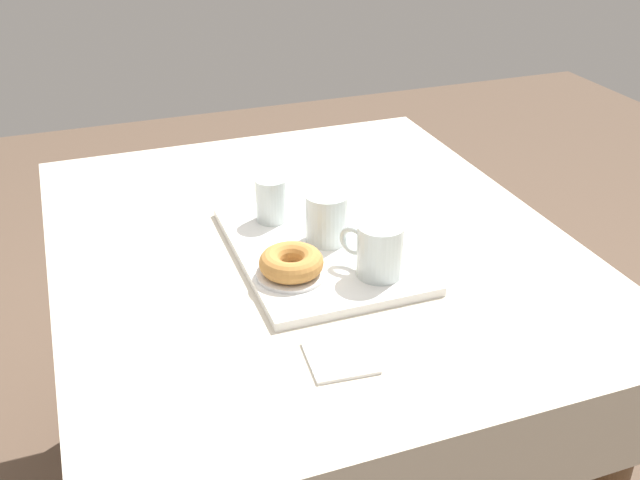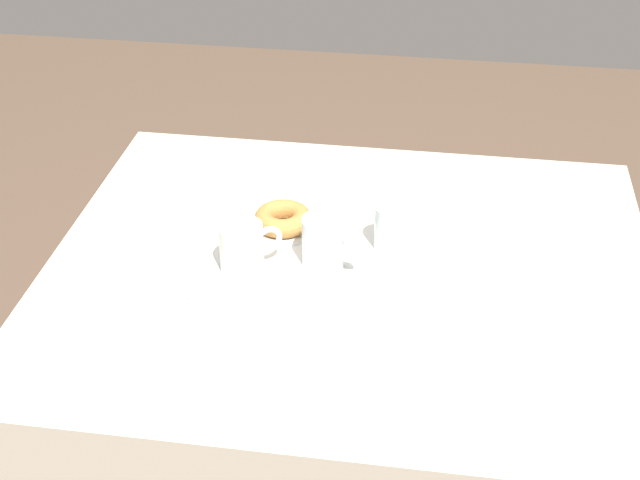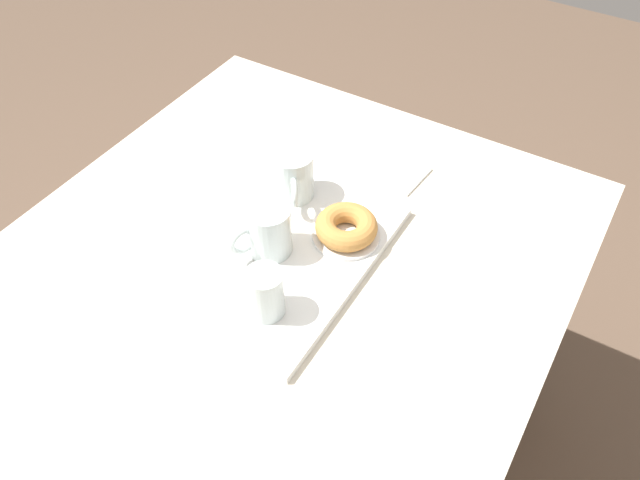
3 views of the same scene
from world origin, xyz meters
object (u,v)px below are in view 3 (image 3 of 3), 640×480
(tea_mug_right, at_px, (268,231))
(paper_napkin, at_px, (399,173))
(water_glass_near, at_px, (266,295))
(dining_table, at_px, (268,308))
(sugar_donut_left, at_px, (346,227))
(serving_tray, at_px, (284,254))
(donut_plate_left, at_px, (346,235))
(tea_mug_left, at_px, (293,177))

(tea_mug_right, distance_m, paper_napkin, 0.36)
(water_glass_near, bearing_deg, dining_table, 37.11)
(sugar_donut_left, bearing_deg, water_glass_near, 172.40)
(serving_tray, distance_m, paper_napkin, 0.34)
(water_glass_near, height_order, donut_plate_left, water_glass_near)
(tea_mug_right, height_order, water_glass_near, tea_mug_right)
(tea_mug_left, distance_m, tea_mug_right, 0.16)
(tea_mug_right, bearing_deg, tea_mug_left, 16.00)
(dining_table, distance_m, serving_tray, 0.12)
(dining_table, height_order, water_glass_near, water_glass_near)
(tea_mug_right, bearing_deg, donut_plate_left, -46.40)
(serving_tray, bearing_deg, tea_mug_left, 25.87)
(tea_mug_left, xyz_separation_m, donut_plate_left, (-0.05, -0.15, -0.04))
(tea_mug_right, distance_m, water_glass_near, 0.14)
(tea_mug_left, height_order, paper_napkin, tea_mug_left)
(water_glass_near, xyz_separation_m, donut_plate_left, (0.22, -0.03, -0.04))
(donut_plate_left, distance_m, sugar_donut_left, 0.02)
(serving_tray, bearing_deg, paper_napkin, -13.63)
(tea_mug_left, distance_m, sugar_donut_left, 0.16)
(serving_tray, xyz_separation_m, paper_napkin, (0.33, -0.08, -0.01))
(sugar_donut_left, bearing_deg, tea_mug_left, 71.67)
(tea_mug_right, height_order, sugar_donut_left, tea_mug_right)
(serving_tray, distance_m, donut_plate_left, 0.12)
(dining_table, height_order, sugar_donut_left, sugar_donut_left)
(donut_plate_left, relative_size, sugar_donut_left, 1.10)
(dining_table, xyz_separation_m, serving_tray, (0.06, -0.00, 0.11))
(dining_table, xyz_separation_m, sugar_donut_left, (0.15, -0.09, 0.14))
(donut_plate_left, bearing_deg, tea_mug_left, 71.67)
(serving_tray, bearing_deg, sugar_donut_left, -41.98)
(serving_tray, relative_size, paper_napkin, 4.32)
(tea_mug_left, relative_size, sugar_donut_left, 0.97)
(tea_mug_right, relative_size, sugar_donut_left, 1.04)
(serving_tray, distance_m, water_glass_near, 0.15)
(dining_table, height_order, serving_tray, serving_tray)
(dining_table, bearing_deg, paper_napkin, -12.23)
(serving_tray, bearing_deg, tea_mug_right, 113.13)
(sugar_donut_left, relative_size, paper_napkin, 1.12)
(dining_table, height_order, tea_mug_right, tea_mug_right)
(donut_plate_left, height_order, paper_napkin, donut_plate_left)
(dining_table, bearing_deg, tea_mug_left, 18.04)
(water_glass_near, bearing_deg, sugar_donut_left, -7.60)
(water_glass_near, distance_m, donut_plate_left, 0.23)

